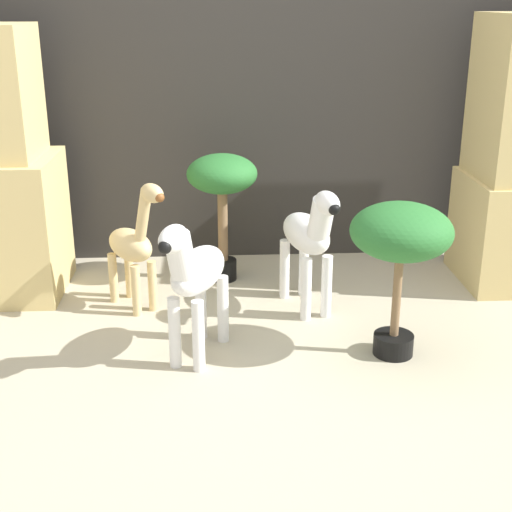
% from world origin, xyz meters
% --- Properties ---
extents(ground_plane, '(14.00, 14.00, 0.00)m').
position_xyz_m(ground_plane, '(0.00, 0.00, 0.00)').
color(ground_plane, '#B2A88E').
extents(wall_back, '(6.40, 0.08, 2.20)m').
position_xyz_m(wall_back, '(0.00, 1.48, 1.10)').
color(wall_back, '#2D2B28').
rests_on(wall_back, ground_plane).
extents(zebra_right, '(0.25, 0.49, 0.59)m').
position_xyz_m(zebra_right, '(0.17, 0.70, 0.35)').
color(zebra_right, white).
rests_on(zebra_right, ground_plane).
extents(zebra_left, '(0.29, 0.49, 0.59)m').
position_xyz_m(zebra_left, '(-0.32, 0.28, 0.35)').
color(zebra_left, white).
rests_on(zebra_left, ground_plane).
extents(giraffe_figurine, '(0.33, 0.39, 0.61)m').
position_xyz_m(giraffe_figurine, '(-0.60, 0.77, 0.30)').
color(giraffe_figurine, '#E0C184').
rests_on(giraffe_figurine, ground_plane).
extents(potted_palm_front, '(0.38, 0.38, 0.61)m').
position_xyz_m(potted_palm_front, '(0.45, 0.26, 0.48)').
color(potted_palm_front, black).
rests_on(potted_palm_front, ground_plane).
extents(potted_palm_back, '(0.34, 0.34, 0.63)m').
position_xyz_m(potted_palm_back, '(-0.21, 1.10, 0.49)').
color(potted_palm_back, black).
rests_on(potted_palm_back, ground_plane).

